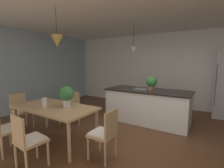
# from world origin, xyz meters

# --- Properties ---
(ground_plane) EXTENTS (10.00, 8.40, 0.04)m
(ground_plane) POSITION_xyz_m (0.00, 0.00, -0.02)
(ground_plane) COLOR brown
(ceiling_slab) EXTENTS (10.00, 8.40, 0.12)m
(ceiling_slab) POSITION_xyz_m (0.00, 0.00, 2.76)
(ceiling_slab) COLOR white
(wall_back_kitchen) EXTENTS (10.00, 0.12, 2.70)m
(wall_back_kitchen) POSITION_xyz_m (0.00, 3.26, 1.35)
(wall_back_kitchen) COLOR white
(wall_back_kitchen) RESTS_ON ground_plane
(window_wall_left_glazing) EXTENTS (0.06, 8.40, 2.70)m
(window_wall_left_glazing) POSITION_xyz_m (-4.06, 0.00, 1.35)
(window_wall_left_glazing) COLOR #9EB7C6
(window_wall_left_glazing) RESTS_ON ground_plane
(dining_table) EXTENTS (1.75, 0.90, 0.74)m
(dining_table) POSITION_xyz_m (-1.41, -0.80, 0.67)
(dining_table) COLOR tan
(dining_table) RESTS_ON ground_plane
(chair_far_left) EXTENTS (0.41, 0.41, 0.87)m
(chair_far_left) POSITION_xyz_m (-1.80, 0.02, 0.47)
(chair_far_left) COLOR tan
(chair_far_left) RESTS_ON ground_plane
(chair_kitchen_end) EXTENTS (0.41, 0.41, 0.87)m
(chair_kitchen_end) POSITION_xyz_m (-0.16, -0.80, 0.47)
(chair_kitchen_end) COLOR tan
(chair_kitchen_end) RESTS_ON ground_plane
(chair_near_right) EXTENTS (0.44, 0.44, 0.87)m
(chair_near_right) POSITION_xyz_m (-1.02, -1.62, 0.47)
(chair_near_right) COLOR tan
(chair_near_right) RESTS_ON ground_plane
(chair_window_end) EXTENTS (0.41, 0.41, 0.87)m
(chair_window_end) POSITION_xyz_m (-2.65, -0.80, 0.47)
(chair_window_end) COLOR tan
(chair_window_end) RESTS_ON ground_plane
(chair_near_left) EXTENTS (0.43, 0.43, 0.87)m
(chair_near_left) POSITION_xyz_m (-1.80, -1.62, 0.47)
(chair_near_left) COLOR tan
(chair_near_left) RESTS_ON ground_plane
(kitchen_island) EXTENTS (2.24, 0.92, 0.91)m
(kitchen_island) POSITION_xyz_m (-0.17, 1.29, 0.46)
(kitchen_island) COLOR white
(kitchen_island) RESTS_ON ground_plane
(pendant_over_table) EXTENTS (0.25, 0.25, 0.75)m
(pendant_over_table) POSITION_xyz_m (-1.35, -0.72, 2.06)
(pendant_over_table) COLOR black
(pendant_over_island_main) EXTENTS (0.23, 0.23, 0.81)m
(pendant_over_island_main) POSITION_xyz_m (-0.61, 1.29, 1.98)
(pendant_over_island_main) COLOR black
(potted_plant_on_island) EXTENTS (0.29, 0.29, 0.38)m
(potted_plant_on_island) POSITION_xyz_m (-0.07, 1.29, 1.11)
(potted_plant_on_island) COLOR #8C664C
(potted_plant_on_island) RESTS_ON kitchen_island
(potted_plant_on_table) EXTENTS (0.30, 0.30, 0.42)m
(potted_plant_on_table) POSITION_xyz_m (-1.19, -0.67, 0.99)
(potted_plant_on_table) COLOR beige
(potted_plant_on_table) RESTS_ON dining_table
(vase_on_dining_table) EXTENTS (0.09, 0.09, 0.19)m
(vase_on_dining_table) POSITION_xyz_m (-1.55, -0.93, 0.84)
(vase_on_dining_table) COLOR silver
(vase_on_dining_table) RESTS_ON dining_table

